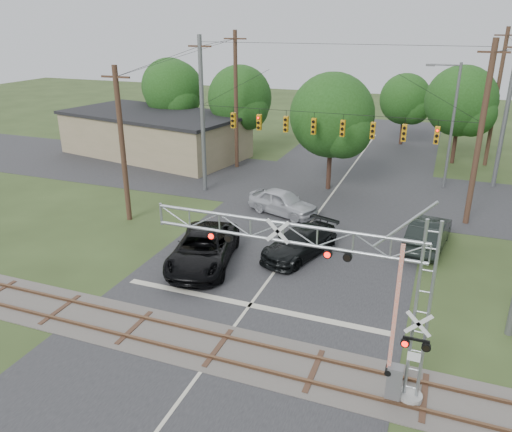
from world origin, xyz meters
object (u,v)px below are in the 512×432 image
at_px(crossing_gantry, 333,280).
at_px(sedan_silver, 283,202).
at_px(car_dark, 300,243).
at_px(commercial_building, 155,134).
at_px(pickup_black, 203,249).
at_px(traffic_signal_span, 341,127).
at_px(streetlight, 450,120).

xyz_separation_m(crossing_gantry, sedan_silver, (-6.82, 15.65, -3.38)).
bearing_deg(car_dark, commercial_building, 158.23).
bearing_deg(pickup_black, traffic_signal_span, 54.53).
bearing_deg(sedan_silver, traffic_signal_span, -30.51).
bearing_deg(traffic_signal_span, commercial_building, 157.40).
bearing_deg(pickup_black, streetlight, 45.50).
bearing_deg(car_dark, pickup_black, -128.82).
bearing_deg(commercial_building, pickup_black, -41.62).
bearing_deg(car_dark, sedan_silver, 135.18).
xyz_separation_m(car_dark, sedan_silver, (-2.90, 5.84, 0.06)).
bearing_deg(crossing_gantry, car_dark, 111.77).
bearing_deg(sedan_silver, pickup_black, -172.51).
bearing_deg(streetlight, pickup_black, -121.64).
relative_size(traffic_signal_span, car_dark, 3.56).
bearing_deg(commercial_building, crossing_gantry, -37.52).
height_order(sedan_silver, commercial_building, commercial_building).
bearing_deg(car_dark, traffic_signal_span, 107.43).
distance_m(traffic_signal_span, pickup_black, 13.31).
bearing_deg(traffic_signal_span, pickup_black, -112.61).
bearing_deg(streetlight, crossing_gantry, -96.96).
xyz_separation_m(traffic_signal_span, car_dark, (-0.20, -8.55, -4.94)).
bearing_deg(crossing_gantry, commercial_building, 131.55).
distance_m(traffic_signal_span, streetlight, 10.13).
xyz_separation_m(crossing_gantry, commercial_building, (-23.61, 26.64, -2.15)).
xyz_separation_m(traffic_signal_span, commercial_building, (-19.89, 8.28, -3.66)).
bearing_deg(traffic_signal_span, streetlight, 47.26).
relative_size(pickup_black, commercial_building, 0.34).
bearing_deg(commercial_building, car_dark, -29.59).
xyz_separation_m(pickup_black, streetlight, (11.64, 18.89, 4.44)).
distance_m(crossing_gantry, car_dark, 11.11).
relative_size(pickup_black, sedan_silver, 1.32).
height_order(pickup_black, sedan_silver, pickup_black).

